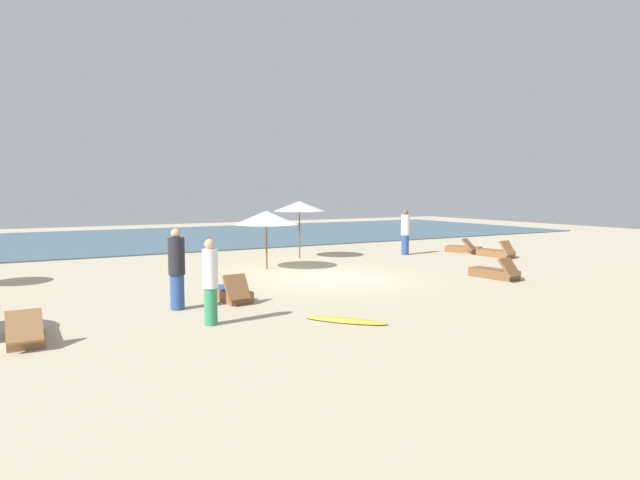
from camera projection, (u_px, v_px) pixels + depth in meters
ground_plane at (333, 278)px, 16.89m from camera, size 60.00×60.00×0.00m
ocean_water at (184, 237)px, 31.63m from camera, size 48.00×16.00×0.06m
umbrella_0 at (266, 218)px, 18.76m from camera, size 2.21×2.21×2.03m
umbrella_2 at (299, 206)px, 21.78m from camera, size 2.06×2.06×2.31m
lounger_0 at (495, 273)px, 16.91m from camera, size 0.83×1.75×0.70m
lounger_1 at (230, 293)px, 13.52m from camera, size 0.74×1.70×0.73m
lounger_2 at (25, 332)px, 9.85m from camera, size 0.62×1.71×0.68m
lounger_3 at (464, 249)px, 23.91m from camera, size 1.28×1.78×0.67m
lounger_4 at (497, 253)px, 22.36m from camera, size 0.78×1.72×0.72m
person_0 at (405, 232)px, 23.07m from camera, size 0.46×0.46×1.93m
person_1 at (210, 281)px, 10.98m from camera, size 0.37×0.37×1.77m
person_3 at (177, 269)px, 12.42m from camera, size 0.46×0.46×1.88m
surfboard at (345, 320)px, 11.31m from camera, size 1.48×1.65×0.07m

